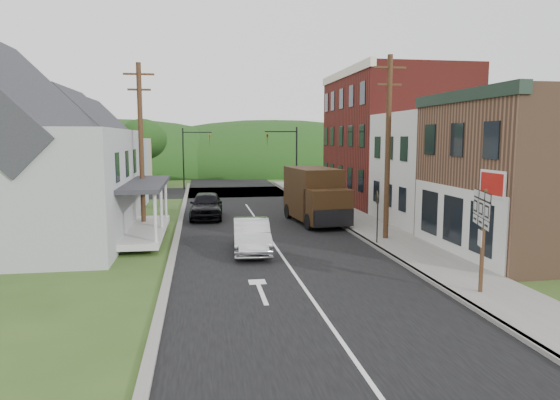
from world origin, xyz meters
name	(u,v)px	position (x,y,z in m)	size (l,w,h in m)	color
ground	(286,263)	(0.00, 0.00, 0.00)	(120.00, 120.00, 0.00)	#2D4719
road	(258,222)	(0.00, 10.00, 0.00)	(9.00, 90.00, 0.02)	black
cross_road	(237,192)	(0.00, 27.00, 0.00)	(60.00, 9.00, 0.02)	black
sidewalk_right	(362,224)	(5.90, 8.00, 0.07)	(2.80, 55.00, 0.15)	slate
curb_right	(340,224)	(4.55, 8.00, 0.07)	(0.20, 55.00, 0.15)	slate
curb_left	(179,229)	(-4.65, 8.00, 0.06)	(0.30, 55.00, 0.12)	slate
storefront_tan	(541,174)	(11.30, 0.00, 3.50)	(8.00, 8.00, 7.00)	brown
storefront_white	(455,169)	(11.30, 7.50, 3.25)	(8.00, 7.00, 6.50)	silver
storefront_red	(393,139)	(11.30, 17.00, 5.00)	(8.00, 12.00, 10.00)	maroon
house_gray	(18,156)	(-12.00, 6.00, 4.23)	(10.20, 12.24, 8.35)	#AEB0B4
house_blue	(90,158)	(-11.00, 17.00, 3.69)	(7.14, 8.16, 7.28)	#99B5D0
house_cream	(106,154)	(-11.50, 26.00, 3.69)	(7.14, 8.16, 7.28)	#BCB092
utility_pole_right	(388,147)	(5.60, 3.50, 4.66)	(1.60, 0.26, 9.00)	#472D19
utility_pole_left	(141,146)	(-6.50, 8.00, 4.66)	(1.60, 0.26, 9.00)	#472D19
traffic_signal_right	(289,153)	(4.30, 23.50, 3.76)	(2.87, 0.20, 6.00)	black
traffic_signal_left	(190,151)	(-4.30, 30.50, 3.76)	(2.87, 0.20, 6.00)	black
tree_left_d	(143,140)	(-9.00, 32.00, 4.88)	(4.80, 4.80, 6.94)	#382616
forested_ridge	(223,172)	(0.00, 55.00, 0.00)	(90.00, 30.00, 16.00)	#183811
silver_sedan	(251,236)	(-1.22, 2.06, 0.74)	(1.57, 4.50, 1.48)	#BCBCC1
dark_sedan	(206,205)	(-3.05, 11.95, 0.83)	(1.97, 4.89, 1.66)	black
delivery_van	(316,196)	(3.34, 9.05, 1.66)	(2.97, 6.08, 3.28)	#321E0D
route_sign_cluster	(482,226)	(5.40, -5.24, 2.31)	(0.61, 1.84, 3.33)	#472D19
warning_sign	(377,209)	(4.78, 2.53, 1.76)	(0.17, 0.69, 2.52)	black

